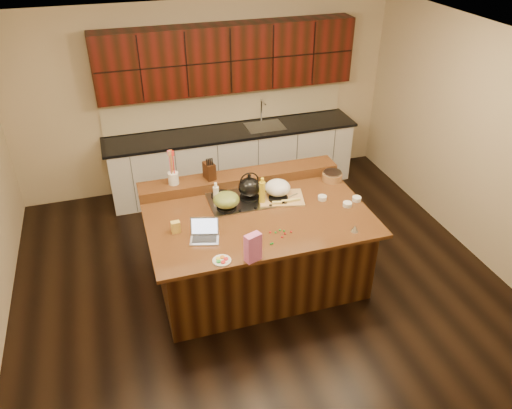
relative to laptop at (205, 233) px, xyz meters
name	(u,v)px	position (x,y,z in m)	size (l,w,h in m)	color
room	(257,179)	(0.64, 0.27, 0.38)	(5.52, 5.02, 2.72)	black
island	(257,247)	(0.64, 0.27, -0.51)	(2.40, 1.60, 0.92)	black
back_ledge	(240,178)	(0.64, 0.97, 0.01)	(2.40, 0.30, 0.12)	black
cooktop	(249,198)	(0.64, 0.57, -0.04)	(0.92, 0.52, 0.05)	gray
back_counter	(231,126)	(0.94, 2.50, 0.01)	(3.70, 0.66, 2.40)	silver
kettle	(249,187)	(0.64, 0.57, 0.10)	(0.25, 0.25, 0.22)	black
green_bowl	(226,200)	(0.34, 0.44, 0.07)	(0.29, 0.29, 0.16)	olive
laptop	(205,233)	(0.00, 0.00, 0.00)	(0.34, 0.29, 0.20)	#B7B7BC
oil_bottle	(262,193)	(0.75, 0.45, 0.08)	(0.07, 0.07, 0.27)	gold
vinegar_bottle	(216,197)	(0.25, 0.53, 0.07)	(0.06, 0.06, 0.25)	silver
wooden_tray	(279,190)	(0.97, 0.52, 0.04)	(0.57, 0.46, 0.20)	tan
ramekin_a	(347,204)	(1.64, 0.11, -0.03)	(0.10, 0.10, 0.04)	white
ramekin_b	(357,199)	(1.79, 0.19, -0.03)	(0.10, 0.10, 0.04)	white
ramekin_c	(322,198)	(1.43, 0.32, -0.03)	(0.10, 0.10, 0.04)	white
strainer_bowl	(332,177)	(1.72, 0.70, -0.01)	(0.24, 0.24, 0.09)	#996B3F
kitchen_timer	(355,228)	(1.49, -0.35, -0.02)	(0.08, 0.08, 0.07)	silver
pink_bag	(253,248)	(0.36, -0.49, 0.09)	(0.16, 0.08, 0.29)	pink
candy_plate	(222,261)	(0.07, -0.42, -0.05)	(0.18, 0.18, 0.01)	white
package_box	(176,227)	(-0.26, 0.18, 0.01)	(0.09, 0.06, 0.12)	#E4C450
utensil_crock	(173,178)	(-0.14, 0.97, 0.14)	(0.12, 0.12, 0.14)	white
knife_block	(209,171)	(0.28, 0.97, 0.17)	(0.10, 0.16, 0.20)	black
gumdrop_0	(250,239)	(0.42, -0.17, -0.04)	(0.02, 0.02, 0.02)	red
gumdrop_1	(273,243)	(0.62, -0.31, -0.04)	(0.02, 0.02, 0.02)	#198C26
gumdrop_2	(285,234)	(0.79, -0.19, -0.04)	(0.02, 0.02, 0.02)	red
gumdrop_3	(276,232)	(0.71, -0.14, -0.04)	(0.02, 0.02, 0.02)	#198C26
gumdrop_4	(261,248)	(0.48, -0.34, -0.04)	(0.02, 0.02, 0.02)	red
gumdrop_5	(251,248)	(0.40, -0.31, -0.04)	(0.02, 0.02, 0.02)	#198C26
gumdrop_6	(249,239)	(0.41, -0.17, -0.04)	(0.02, 0.02, 0.02)	red
gumdrop_7	(280,230)	(0.76, -0.11, -0.04)	(0.02, 0.02, 0.02)	#198C26
gumdrop_8	(270,232)	(0.66, -0.12, -0.04)	(0.02, 0.02, 0.02)	red
gumdrop_9	(271,244)	(0.60, -0.31, -0.04)	(0.02, 0.02, 0.02)	#198C26
gumdrop_10	(282,237)	(0.74, -0.23, -0.04)	(0.02, 0.02, 0.02)	red
gumdrop_11	(254,243)	(0.44, -0.26, -0.04)	(0.02, 0.02, 0.02)	#198C26
gumdrop_12	(291,232)	(0.86, -0.18, -0.04)	(0.02, 0.02, 0.02)	red
gumdrop_13	(284,231)	(0.80, -0.14, -0.04)	(0.02, 0.02, 0.02)	#198C26
gumdrop_14	(259,239)	(0.51, -0.21, -0.04)	(0.02, 0.02, 0.02)	red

